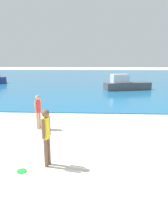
% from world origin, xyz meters
% --- Properties ---
extents(water, '(160.00, 60.00, 0.06)m').
position_xyz_m(water, '(0.00, 41.44, 0.03)').
color(water, '#1E6B9E').
rests_on(water, ground).
extents(person_standing, '(0.23, 0.39, 1.74)m').
position_xyz_m(person_standing, '(-1.39, 5.09, 0.99)').
color(person_standing, brown).
rests_on(person_standing, ground).
extents(frisbee, '(0.27, 0.27, 0.03)m').
position_xyz_m(frisbee, '(-2.06, 4.69, 0.01)').
color(frisbee, green).
rests_on(frisbee, ground).
extents(person_distant, '(0.25, 0.31, 1.57)m').
position_xyz_m(person_distant, '(-2.58, 8.51, 0.89)').
color(person_distant, tan).
rests_on(person_distant, ground).
extents(boat_near, '(5.12, 2.85, 1.66)m').
position_xyz_m(boat_near, '(3.19, 21.75, 0.63)').
color(boat_near, '#4C4C51').
rests_on(boat_near, water).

